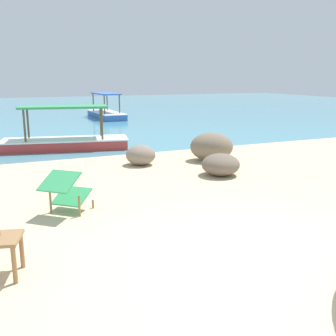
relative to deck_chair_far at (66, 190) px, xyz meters
The scene contains 8 objects.
sand_beach 3.23m from the deck_chair_far, 58.86° to the right, with size 18.00×14.00×0.04m, color #CCB78E.
water_surface 19.34m from the deck_chair_far, 85.09° to the left, with size 60.00×36.00×0.03m, color teal.
deck_chair_far is the anchor object (origin of this frame).
shore_rock_large 3.65m from the deck_chair_far, 51.52° to the left, with size 0.72×0.70×0.49m, color gray.
shore_rock_medium 4.86m from the deck_chair_far, 32.46° to the left, with size 1.09×0.89×0.72m, color #756651.
shore_rock_small 3.70m from the deck_chair_far, 18.49° to the left, with size 0.86×0.83×0.48m, color #6B5B4C.
boat_blue 14.97m from the deck_chair_far, 72.54° to the left, with size 1.23×3.69×1.29m.
boat_red 5.99m from the deck_chair_far, 80.52° to the left, with size 3.83×1.87×1.29m.
Camera 1 is at (-2.59, -3.35, 2.16)m, focal length 42.51 mm.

